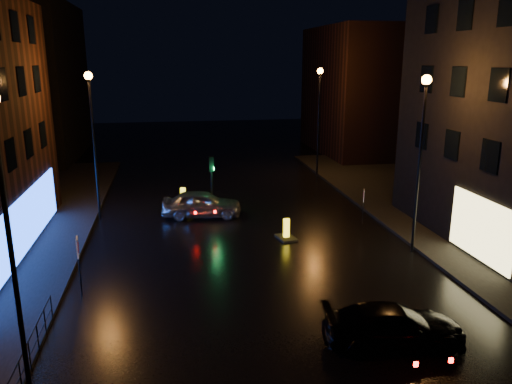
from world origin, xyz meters
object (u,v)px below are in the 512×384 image
Objects in this scene: bollard_near at (286,234)px; road_sign_right at (364,198)px; road_sign_left at (78,252)px; dark_sedan at (394,326)px; silver_hatchback at (202,204)px; bollard_far at (183,201)px; traffic_signal at (212,204)px.

bollard_near is 5.19m from road_sign_right.
dark_sedan is at bearing -35.31° from road_sign_left.
road_sign_left reaches higher than silver_hatchback.
road_sign_right reaches higher than bollard_far.
road_sign_left is 15.58m from road_sign_right.
traffic_signal reaches higher than silver_hatchback.
road_sign_right is at bearing 7.55° from bollard_near.
road_sign_left is 1.18× the size of road_sign_right.
bollard_far is (-1.00, 2.73, -0.55)m from silver_hatchback.
silver_hatchback reaches higher than bollard_far.
road_sign_left is (-10.62, 5.54, 1.11)m from dark_sedan.
bollard_far is at bearing 114.28° from bollard_near.
road_sign_right is at bearing 16.06° from road_sign_left.
traffic_signal reaches higher than road_sign_left.
bollard_near is at bearing 40.25° from road_sign_right.
dark_sedan is 1.94× the size of road_sign_left.
dark_sedan is 12.03m from road_sign_left.
bollard_far is 0.74× the size of road_sign_right.
silver_hatchback is 9.34m from road_sign_right.
bollard_near is 0.68× the size of road_sign_right.
traffic_signal is 11.78m from road_sign_left.
bollard_far is at bearing 25.76° from dark_sedan.
traffic_signal is 6.27m from bollard_near.
road_sign_left is at bearing -88.21° from bollard_far.
traffic_signal reaches higher than bollard_far.
traffic_signal is 0.75× the size of dark_sedan.
bollard_far is 12.86m from road_sign_left.
silver_hatchback reaches higher than dark_sedan.
traffic_signal reaches higher than road_sign_right.
dark_sedan is 12.40m from road_sign_right.
road_sign_right reaches higher than dark_sedan.
road_sign_right is at bearing -10.82° from dark_sedan.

